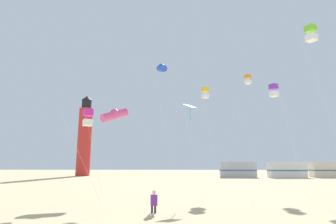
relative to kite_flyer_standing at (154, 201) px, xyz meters
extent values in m
cube|color=#722D99|center=(0.01, -0.08, 0.07)|extent=(0.36, 0.26, 0.52)
sphere|color=beige|center=(0.01, -0.08, 0.45)|extent=(0.20, 0.20, 0.20)
cylinder|color=#2D2D38|center=(0.07, 0.11, -0.17)|extent=(0.17, 0.37, 0.13)
cylinder|color=#2D2D38|center=(0.05, 0.27, -0.40)|extent=(0.11, 0.11, 0.42)
cylinder|color=#2D2D38|center=(-0.09, 0.09, -0.17)|extent=(0.17, 0.37, 0.13)
cylinder|color=#2D2D38|center=(-0.11, 0.25, -0.40)|extent=(0.11, 0.11, 0.42)
cylinder|color=silver|center=(-5.25, 6.67, 2.63)|extent=(2.42, 2.44, 6.49)
cylinder|color=#E54C8C|center=(-4.04, 7.87, 5.87)|extent=(2.26, 2.25, 1.48)
sphere|color=#E54C8C|center=(-4.04, 7.87, 6.02)|extent=(0.76, 0.76, 0.76)
cylinder|color=silver|center=(10.41, 2.34, 5.11)|extent=(2.44, 0.46, 11.45)
cube|color=#72D12D|center=(10.64, 3.56, 11.18)|extent=(0.82, 0.82, 0.44)
cube|color=white|center=(10.64, 3.56, 10.48)|extent=(0.82, 0.82, 0.44)
cylinder|color=silver|center=(10.69, 8.36, 3.86)|extent=(2.14, 1.46, 8.95)
cube|color=purple|center=(9.97, 9.42, 8.69)|extent=(0.82, 0.82, 0.44)
cube|color=white|center=(9.97, 9.42, 7.99)|extent=(0.82, 0.82, 0.44)
cylinder|color=silver|center=(0.02, 11.85, 5.67)|extent=(2.77, 0.80, 12.56)
cylinder|color=blue|center=(-0.37, 13.23, 11.94)|extent=(1.35, 2.59, 1.48)
sphere|color=blue|center=(-0.37, 13.23, 12.09)|extent=(0.76, 0.76, 0.76)
cylinder|color=silver|center=(2.44, 7.07, 2.99)|extent=(1.58, 0.23, 7.21)
cube|color=#1EB2D1|center=(2.33, 7.86, 6.59)|extent=(1.22, 1.22, 0.40)
cylinder|color=#1EB2D1|center=(2.33, 7.86, 5.94)|extent=(0.04, 0.04, 1.10)
cylinder|color=silver|center=(4.62, 13.19, 4.40)|extent=(1.78, 0.56, 10.03)
cube|color=yellow|center=(4.35, 14.07, 9.77)|extent=(0.82, 0.82, 0.44)
cube|color=white|center=(4.35, 14.07, 9.07)|extent=(0.82, 0.82, 0.44)
cylinder|color=silver|center=(8.85, 16.21, 5.69)|extent=(2.44, 2.24, 12.60)
cube|color=orange|center=(9.96, 17.42, 12.33)|extent=(0.82, 0.82, 0.44)
cube|color=white|center=(9.96, 17.42, 11.63)|extent=(0.82, 0.82, 0.44)
cylinder|color=silver|center=(-4.81, 2.69, 2.20)|extent=(2.83, 0.38, 5.62)
cube|color=#D826A5|center=(-4.99, 4.10, 5.35)|extent=(0.82, 0.82, 0.44)
cube|color=white|center=(-4.99, 4.10, 4.65)|extent=(0.82, 0.82, 0.44)
cylinder|color=red|center=(-17.99, 40.98, 6.39)|extent=(2.80, 2.80, 14.00)
cylinder|color=black|center=(-17.99, 40.98, 14.29)|extent=(2.00, 2.00, 1.80)
cone|color=black|center=(-17.99, 40.98, 15.69)|extent=(2.20, 2.20, 1.00)
cube|color=#B7BABF|center=(12.47, 36.42, 0.79)|extent=(6.54, 2.71, 2.80)
cube|color=#4C608C|center=(12.47, 36.42, 0.65)|extent=(6.58, 2.76, 0.24)
cube|color=white|center=(21.01, 35.46, 0.79)|extent=(6.52, 2.66, 2.80)
cube|color=#4C608C|center=(21.01, 35.46, 0.65)|extent=(6.56, 2.71, 0.24)
cube|color=beige|center=(29.17, 36.69, 0.79)|extent=(6.46, 2.46, 2.80)
cube|color=#4C608C|center=(29.17, 36.69, 0.65)|extent=(6.50, 2.50, 0.24)
camera|label=1|loc=(1.13, -13.93, 1.87)|focal=28.39mm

